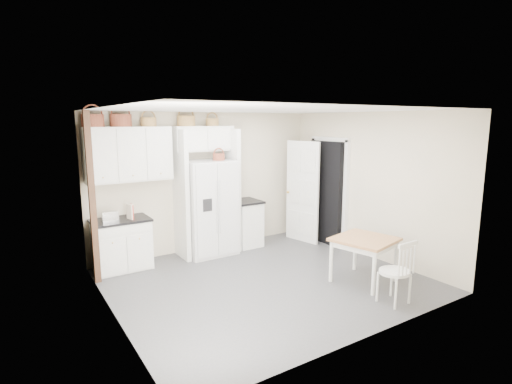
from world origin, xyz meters
TOP-DOWN VIEW (x-y plane):
  - floor at (0.00, 0.00)m, footprint 4.50×4.50m
  - ceiling at (0.00, 0.00)m, footprint 4.50×4.50m
  - wall_back at (0.00, 2.00)m, footprint 4.50×0.00m
  - wall_left at (-2.25, 0.00)m, footprint 0.00×4.00m
  - wall_right at (2.25, 0.00)m, footprint 0.00×4.00m
  - refrigerator at (-0.15, 1.65)m, footprint 0.90×0.72m
  - base_cab_left at (-1.73, 1.70)m, footprint 0.88×0.56m
  - base_cab_right at (0.67, 1.70)m, footprint 0.49×0.59m
  - dining_table at (1.25, -0.84)m, footprint 1.00×1.00m
  - windsor_chair at (1.04, -1.57)m, footprint 0.44×0.41m
  - counter_left at (-1.73, 1.70)m, footprint 0.92×0.59m
  - counter_right at (0.67, 1.70)m, footprint 0.53×0.63m
  - toaster at (-1.90, 1.63)m, footprint 0.25×0.15m
  - cookbook_red at (-1.56, 1.62)m, footprint 0.05×0.16m
  - cookbook_cream at (-1.59, 1.62)m, footprint 0.08×0.17m
  - basket_upper_a at (-2.02, 1.83)m, footprint 0.34×0.34m
  - basket_upper_b at (-1.59, 1.83)m, footprint 0.34×0.34m
  - basket_upper_c at (-1.14, 1.83)m, footprint 0.26×0.26m
  - basket_bridge_a at (-0.47, 1.83)m, footprint 0.33×0.33m
  - basket_bridge_b at (0.05, 1.83)m, footprint 0.24×0.24m
  - basket_fridge_b at (0.02, 1.55)m, footprint 0.22×0.22m
  - upper_cabinet at (-1.50, 1.83)m, footprint 1.40×0.34m
  - bridge_cabinet at (-0.15, 1.83)m, footprint 1.12×0.34m
  - fridge_panel_left at (-0.66, 1.70)m, footprint 0.08×0.60m
  - fridge_panel_right at (0.36, 1.70)m, footprint 0.08×0.60m
  - trim_post at (-2.20, 1.35)m, footprint 0.09×0.09m
  - doorway_void at (2.16, 1.00)m, footprint 0.18×0.85m
  - door_slab at (1.80, 1.33)m, footprint 0.21×0.79m

SIDE VIEW (x-z plane):
  - floor at x=0.00m, z-range 0.00..0.00m
  - dining_table at x=1.25m, z-range 0.00..0.69m
  - base_cab_left at x=-1.73m, z-range 0.00..0.82m
  - base_cab_right at x=0.67m, z-range 0.00..0.87m
  - windsor_chair at x=1.04m, z-range 0.00..0.88m
  - counter_left at x=-1.73m, z-range 0.82..0.85m
  - refrigerator at x=-0.15m, z-range 0.00..1.74m
  - counter_right at x=0.67m, z-range 0.87..0.91m
  - toaster at x=-1.90m, z-range 0.85..1.02m
  - cookbook_red at x=-1.56m, z-range 0.85..1.10m
  - cookbook_cream at x=-1.59m, z-range 0.85..1.10m
  - doorway_void at x=2.16m, z-range 0.00..2.05m
  - door_slab at x=1.80m, z-range 0.00..2.05m
  - fridge_panel_left at x=-0.66m, z-range 0.00..2.30m
  - fridge_panel_right at x=0.36m, z-range 0.00..2.30m
  - wall_back at x=0.00m, z-range -0.95..3.55m
  - wall_left at x=-2.25m, z-range -0.70..3.30m
  - wall_right at x=2.25m, z-range -0.70..3.30m
  - trim_post at x=-2.20m, z-range 0.00..2.60m
  - basket_fridge_b at x=0.02m, z-range 1.74..1.86m
  - upper_cabinet at x=-1.50m, z-range 1.45..2.35m
  - bridge_cabinet at x=-0.15m, z-range 1.90..2.35m
  - basket_bridge_b at x=0.05m, z-range 2.35..2.49m
  - basket_upper_c at x=-1.14m, z-range 2.35..2.50m
  - basket_bridge_a at x=-0.47m, z-range 2.35..2.53m
  - basket_upper_a at x=-2.02m, z-range 2.35..2.54m
  - basket_upper_b at x=-1.59m, z-range 2.35..2.55m
  - ceiling at x=0.00m, z-range 2.60..2.60m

